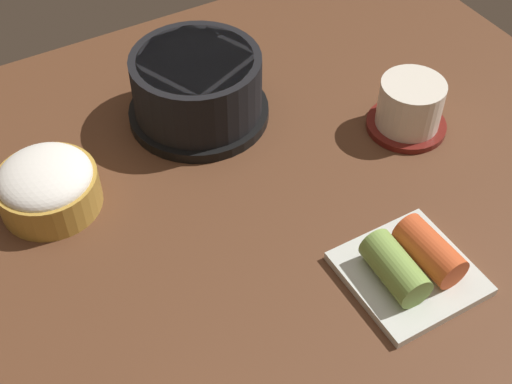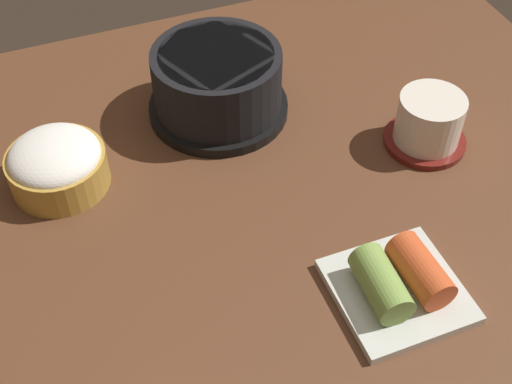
{
  "view_description": "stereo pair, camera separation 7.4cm",
  "coord_description": "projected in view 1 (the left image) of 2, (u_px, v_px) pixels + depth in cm",
  "views": [
    {
      "loc": [
        -23.21,
        -46.06,
        58.85
      ],
      "look_at": [
        2.0,
        -2.0,
        5.0
      ],
      "focal_mm": 48.94,
      "sensor_mm": 36.0,
      "label": 1
    },
    {
      "loc": [
        -16.54,
        -49.25,
        58.85
      ],
      "look_at": [
        2.0,
        -2.0,
        5.0
      ],
      "focal_mm": 48.94,
      "sensor_mm": 36.0,
      "label": 2
    }
  ],
  "objects": [
    {
      "name": "dining_table",
      "position": [
        231.0,
        212.0,
        0.77
      ],
      "size": [
        100.0,
        76.0,
        2.0
      ],
      "primitive_type": "cube",
      "color": "#56331E",
      "rests_on": "ground"
    },
    {
      "name": "stone_pot",
      "position": [
        197.0,
        87.0,
        0.84
      ],
      "size": [
        17.35,
        17.35,
        8.74
      ],
      "color": "black",
      "rests_on": "dining_table"
    },
    {
      "name": "rice_bowl",
      "position": [
        47.0,
        185.0,
        0.75
      ],
      "size": [
        11.05,
        11.05,
        6.13
      ],
      "color": "#B78C38",
      "rests_on": "dining_table"
    },
    {
      "name": "tea_cup_with_saucer",
      "position": [
        410.0,
        107.0,
        0.83
      ],
      "size": [
        9.75,
        9.75,
        6.68
      ],
      "color": "maroon",
      "rests_on": "dining_table"
    },
    {
      "name": "kimchi_plate",
      "position": [
        411.0,
        266.0,
        0.69
      ],
      "size": [
        12.19,
        12.19,
        4.63
      ],
      "color": "silver",
      "rests_on": "dining_table"
    }
  ]
}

